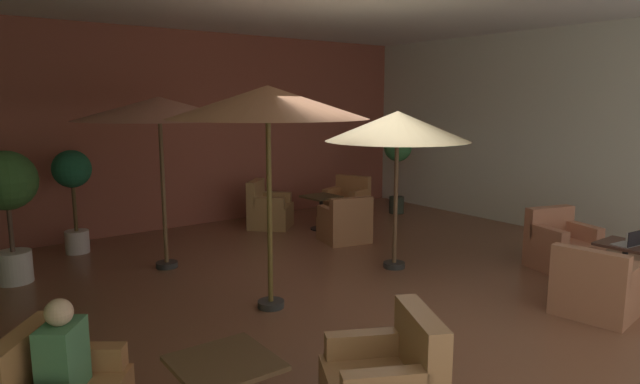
{
  "coord_description": "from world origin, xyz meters",
  "views": [
    {
      "loc": [
        -4.39,
        -5.37,
        2.45
      ],
      "look_at": [
        0.0,
        0.47,
        1.22
      ],
      "focal_mm": 30.47,
      "sensor_mm": 36.0,
      "label": 1
    }
  ],
  "objects_px": {
    "cafe_table_front_left": "(625,256)",
    "armchair_front_right_north": "(347,204)",
    "cafe_table_front_right": "(321,206)",
    "potted_tree_mid_right": "(73,183)",
    "armchair_front_right_east": "(268,210)",
    "potted_tree_left_corner": "(398,157)",
    "armchair_front_left_east": "(561,247)",
    "patron_blue_shirt": "(62,351)",
    "armchair_front_left_south": "(595,289)",
    "potted_tree_mid_left": "(7,194)",
    "open_laptop": "(630,242)",
    "armchair_front_right_south": "(345,225)",
    "patio_umbrella_tall_red": "(397,127)",
    "patio_umbrella_near_wall": "(268,103)",
    "patio_umbrella_center_beige": "(159,110)",
    "cafe_table_mid_center": "(225,383)",
    "iced_drink_cup": "(629,237)"
  },
  "relations": [
    {
      "from": "armchair_front_left_south",
      "to": "armchair_front_right_east",
      "type": "height_order",
      "value": "armchair_front_right_east"
    },
    {
      "from": "cafe_table_mid_center",
      "to": "patio_umbrella_near_wall",
      "type": "bearing_deg",
      "value": 51.31
    },
    {
      "from": "patio_umbrella_tall_red",
      "to": "iced_drink_cup",
      "type": "height_order",
      "value": "patio_umbrella_tall_red"
    },
    {
      "from": "cafe_table_mid_center",
      "to": "armchair_front_right_east",
      "type": "bearing_deg",
      "value": 55.88
    },
    {
      "from": "armchair_front_left_south",
      "to": "cafe_table_front_right",
      "type": "xyz_separation_m",
      "value": [
        0.05,
        5.29,
        0.15
      ]
    },
    {
      "from": "potted_tree_mid_left",
      "to": "open_laptop",
      "type": "xyz_separation_m",
      "value": [
        6.13,
        -5.24,
        -0.52
      ]
    },
    {
      "from": "armchair_front_right_east",
      "to": "armchair_front_left_south",
      "type": "bearing_deg",
      "value": -83.68
    },
    {
      "from": "armchair_front_right_east",
      "to": "potted_tree_mid_left",
      "type": "relative_size",
      "value": 0.59
    },
    {
      "from": "patio_umbrella_center_beige",
      "to": "potted_tree_left_corner",
      "type": "height_order",
      "value": "patio_umbrella_center_beige"
    },
    {
      "from": "patio_umbrella_near_wall",
      "to": "armchair_front_right_north",
      "type": "bearing_deg",
      "value": 39.76
    },
    {
      "from": "potted_tree_left_corner",
      "to": "potted_tree_mid_right",
      "type": "xyz_separation_m",
      "value": [
        -6.42,
        0.86,
        -0.09
      ]
    },
    {
      "from": "iced_drink_cup",
      "to": "open_laptop",
      "type": "relative_size",
      "value": 0.33
    },
    {
      "from": "armchair_front_left_east",
      "to": "cafe_table_mid_center",
      "type": "height_order",
      "value": "armchair_front_left_east"
    },
    {
      "from": "patio_umbrella_near_wall",
      "to": "iced_drink_cup",
      "type": "distance_m",
      "value": 4.93
    },
    {
      "from": "patio_umbrella_center_beige",
      "to": "potted_tree_mid_right",
      "type": "relative_size",
      "value": 1.49
    },
    {
      "from": "cafe_table_front_left",
      "to": "armchair_front_right_north",
      "type": "distance_m",
      "value": 5.52
    },
    {
      "from": "potted_tree_left_corner",
      "to": "patron_blue_shirt",
      "type": "bearing_deg",
      "value": -149.96
    },
    {
      "from": "patio_umbrella_near_wall",
      "to": "patron_blue_shirt",
      "type": "relative_size",
      "value": 3.91
    },
    {
      "from": "patio_umbrella_near_wall",
      "to": "armchair_front_left_south",
      "type": "bearing_deg",
      "value": -40.71
    },
    {
      "from": "armchair_front_right_east",
      "to": "armchair_front_right_south",
      "type": "relative_size",
      "value": 1.18
    },
    {
      "from": "cafe_table_front_right",
      "to": "cafe_table_mid_center",
      "type": "xyz_separation_m",
      "value": [
        -4.56,
        -4.91,
        0.02
      ]
    },
    {
      "from": "cafe_table_mid_center",
      "to": "patron_blue_shirt",
      "type": "relative_size",
      "value": 1.03
    },
    {
      "from": "armchair_front_left_south",
      "to": "cafe_table_front_left",
      "type": "bearing_deg",
      "value": 8.24
    },
    {
      "from": "armchair_front_left_south",
      "to": "patio_umbrella_near_wall",
      "type": "height_order",
      "value": "patio_umbrella_near_wall"
    },
    {
      "from": "potted_tree_mid_left",
      "to": "patio_umbrella_near_wall",
      "type": "bearing_deg",
      "value": -51.07
    },
    {
      "from": "armchair_front_right_north",
      "to": "armchair_front_right_east",
      "type": "relative_size",
      "value": 0.93
    },
    {
      "from": "potted_tree_mid_left",
      "to": "potted_tree_left_corner",
      "type": "bearing_deg",
      "value": 1.49
    },
    {
      "from": "armchair_front_left_south",
      "to": "cafe_table_front_right",
      "type": "bearing_deg",
      "value": 89.42
    },
    {
      "from": "patio_umbrella_center_beige",
      "to": "armchair_front_left_east",
      "type": "bearing_deg",
      "value": -37.63
    },
    {
      "from": "patio_umbrella_tall_red",
      "to": "iced_drink_cup",
      "type": "distance_m",
      "value": 3.35
    },
    {
      "from": "cafe_table_front_left",
      "to": "patio_umbrella_tall_red",
      "type": "height_order",
      "value": "patio_umbrella_tall_red"
    },
    {
      "from": "patio_umbrella_near_wall",
      "to": "potted_tree_left_corner",
      "type": "bearing_deg",
      "value": 30.7
    },
    {
      "from": "armchair_front_left_east",
      "to": "patron_blue_shirt",
      "type": "distance_m",
      "value": 6.79
    },
    {
      "from": "armchair_front_right_east",
      "to": "potted_tree_left_corner",
      "type": "height_order",
      "value": "potted_tree_left_corner"
    },
    {
      "from": "cafe_table_front_left",
      "to": "armchair_front_left_east",
      "type": "relative_size",
      "value": 0.67
    },
    {
      "from": "armchair_front_right_south",
      "to": "patio_umbrella_near_wall",
      "type": "xyz_separation_m",
      "value": [
        -2.67,
        -1.83,
        2.12
      ]
    },
    {
      "from": "patron_blue_shirt",
      "to": "open_laptop",
      "type": "distance_m",
      "value": 6.46
    },
    {
      "from": "potted_tree_left_corner",
      "to": "patron_blue_shirt",
      "type": "xyz_separation_m",
      "value": [
        -7.72,
        -4.46,
        -0.51
      ]
    },
    {
      "from": "cafe_table_front_right",
      "to": "potted_tree_mid_right",
      "type": "xyz_separation_m",
      "value": [
        -4.17,
        1.08,
        0.69
      ]
    },
    {
      "from": "armchair_front_left_east",
      "to": "armchair_front_left_south",
      "type": "xyz_separation_m",
      "value": [
        -1.37,
        -1.18,
        -0.02
      ]
    },
    {
      "from": "armchair_front_left_south",
      "to": "patio_umbrella_near_wall",
      "type": "relative_size",
      "value": 0.34
    },
    {
      "from": "armchair_front_left_east",
      "to": "armchair_front_right_south",
      "type": "height_order",
      "value": "armchair_front_left_east"
    },
    {
      "from": "cafe_table_front_right",
      "to": "patron_blue_shirt",
      "type": "relative_size",
      "value": 0.97
    },
    {
      "from": "armchair_front_left_east",
      "to": "patio_umbrella_tall_red",
      "type": "distance_m",
      "value": 3.0
    },
    {
      "from": "armchair_front_left_east",
      "to": "armchair_front_right_south",
      "type": "bearing_deg",
      "value": 116.48
    },
    {
      "from": "patio_umbrella_tall_red",
      "to": "iced_drink_cup",
      "type": "xyz_separation_m",
      "value": [
        1.73,
        -2.51,
        -1.37
      ]
    },
    {
      "from": "cafe_table_front_right",
      "to": "patio_umbrella_tall_red",
      "type": "relative_size",
      "value": 0.28
    },
    {
      "from": "potted_tree_left_corner",
      "to": "cafe_table_front_right",
      "type": "bearing_deg",
      "value": -174.5
    },
    {
      "from": "armchair_front_right_east",
      "to": "patio_umbrella_center_beige",
      "type": "height_order",
      "value": "patio_umbrella_center_beige"
    },
    {
      "from": "armchair_front_right_east",
      "to": "patio_umbrella_near_wall",
      "type": "height_order",
      "value": "patio_umbrella_near_wall"
    }
  ]
}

